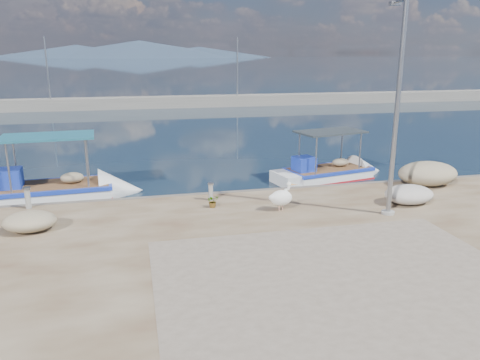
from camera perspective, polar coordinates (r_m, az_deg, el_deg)
The scene contains 14 objects.
ground at distance 14.21m, azimuth 3.47°, elevation -9.02°, with size 1400.00×1400.00×0.00m, color #162635.
quay_patch at distance 11.80m, azimuth 12.48°, elevation -11.99°, with size 9.00×7.00×0.01m, color gray.
breakwater at distance 52.81m, azimuth -8.94°, elevation 9.38°, with size 120.00×2.20×7.50m.
mountains at distance 662.47m, azimuth -12.67°, elevation 15.21°, with size 370.00×280.00×22.00m.
boat_left at distance 20.72m, azimuth -21.95°, elevation -1.55°, with size 6.58×2.56×3.10m.
boat_right at distance 22.69m, azimuth 10.60°, elevation 0.63°, with size 5.88×3.01×2.70m.
pelican at distance 16.33m, azimuth 5.09°, elevation -2.11°, with size 1.06×0.55×1.02m.
lamp_post at distance 16.14m, azimuth 18.46°, elevation 7.22°, with size 0.44×0.96×7.00m.
bollard_near at distance 17.46m, azimuth -3.59°, elevation -1.32°, with size 0.22×0.22×0.67m.
bollard_far at distance 18.11m, azimuth -24.47°, elevation -1.91°, with size 0.26×0.26×0.78m.
potted_plant at distance 16.69m, azimuth -3.34°, elevation -2.58°, with size 0.42×0.36×0.46m, color #33722D.
net_pile_c at distance 20.89m, azimuth 21.90°, elevation 0.73°, with size 2.52×1.80×0.99m, color #C2B390.
net_pile_d at distance 18.14m, azimuth 19.89°, elevation -1.66°, with size 1.82×1.37×0.68m, color beige.
net_pile_b at distance 15.86m, azimuth -24.26°, elevation -4.62°, with size 1.59×1.24×0.62m, color #C2B390.
Camera 1 is at (-3.72, -12.41, 5.83)m, focal length 35.00 mm.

